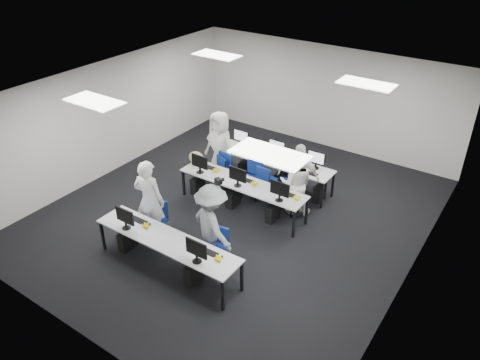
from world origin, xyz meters
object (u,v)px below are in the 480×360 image
Objects in this scene: chair_1 at (215,257)px; chair_2 at (221,178)px; chair_3 at (252,186)px; student_2 at (220,146)px; student_1 at (296,183)px; photographer at (212,225)px; chair_0 at (156,229)px; chair_7 at (292,197)px; desk_mid at (242,184)px; chair_4 at (290,201)px; desk_front at (167,241)px; chair_6 at (267,186)px; chair_5 at (227,175)px; student_0 at (150,201)px; student_3 at (298,177)px.

chair_2 is (-1.77, 2.59, -0.00)m from chair_1.
chair_3 is 0.48× the size of student_2.
student_1 is at bearing 10.45° from chair_2.
photographer is (-0.51, -2.51, 0.10)m from student_1.
chair_0 is 3.31m from chair_7.
chair_4 is at bearing 30.04° from desk_mid.
photographer is (0.57, 0.70, 0.20)m from desk_front.
photographer reaches higher than chair_6.
chair_2 reaches higher than chair_0.
chair_5 is 1.15m from chair_6.
chair_7 is at bearing 14.55° from chair_2.
student_2 reaches higher than chair_3.
desk_front is at bearing -90.66° from chair_6.
student_0 is (-1.91, -2.75, 0.67)m from chair_7.
student_1 is 0.20m from student_3.
chair_1 is at bearing -110.05° from student_3.
desk_front is at bearing -64.55° from chair_2.
student_3 is (0.27, 2.89, 0.55)m from chair_1.
student_0 is at bearing 28.78° from student_1.
chair_1 is 1.09× the size of chair_7.
chair_3 is at bearing 92.21° from desk_front.
chair_2 is 0.25m from chair_5.
chair_4 is at bearing -0.41° from student_2.
chair_4 is (1.84, 2.61, -0.02)m from chair_0.
desk_front is 3.34m from chair_4.
student_2 is (-1.32, 3.53, 0.25)m from desk_front.
student_0 is (-1.16, -2.84, 0.67)m from chair_6.
student_0 is (-0.99, 0.59, 0.26)m from desk_front.
student_2 is at bearing 178.44° from chair_6.
chair_4 is (1.10, -0.07, -0.01)m from chair_3.
chair_7 is (1.93, 0.24, -0.02)m from chair_2.
chair_6 is at bearing -62.12° from photographer.
student_0 is at bearing -69.69° from chair_5.
desk_mid is 2.25m from chair_0.
chair_4 is 0.51× the size of student_3.
desk_mid is 3.48× the size of chair_1.
chair_4 is 0.46× the size of student_0.
desk_front is at bearing -90.00° from desk_mid.
chair_4 is (1.98, 0.06, -0.02)m from chair_2.
chair_2 is at bearing -101.35° from student_0.
student_3 reaches higher than student_1.
desk_mid is 1.72× the size of student_2.
student_0 reaches higher than chair_7.
chair_2 reaches higher than desk_mid.
photographer is (-0.19, 0.18, 0.59)m from chair_1.
chair_0 is 3.05m from chair_6.
student_0 is (0.02, -2.51, 0.65)m from chair_2.
chair_5 reaches higher than desk_mid.
desk_front is 3.58× the size of chair_3.
student_0 reaches higher than chair_6.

